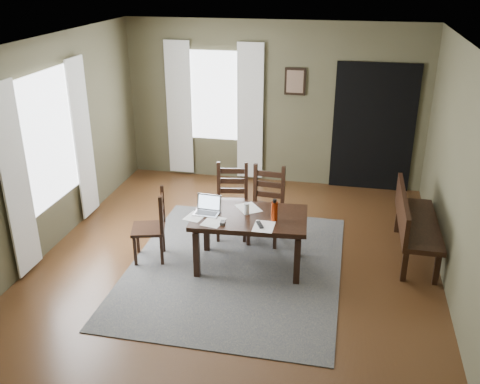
% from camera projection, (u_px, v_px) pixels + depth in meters
% --- Properties ---
extents(ground, '(5.00, 6.00, 0.01)m').
position_uv_depth(ground, '(235.00, 267.00, 6.70)').
color(ground, '#492C16').
extents(room_shell, '(5.02, 6.02, 2.71)m').
position_uv_depth(room_shell, '(235.00, 128.00, 5.99)').
color(room_shell, '#4E4B33').
rests_on(room_shell, ground).
extents(rug, '(2.60, 3.20, 0.01)m').
position_uv_depth(rug, '(235.00, 267.00, 6.70)').
color(rug, '#494949').
rests_on(rug, ground).
extents(dining_table, '(1.44, 0.93, 0.69)m').
position_uv_depth(dining_table, '(250.00, 222.00, 6.48)').
color(dining_table, black).
rests_on(dining_table, rug).
extents(chair_end, '(0.50, 0.50, 0.93)m').
position_uv_depth(chair_end, '(152.00, 227.00, 6.72)').
color(chair_end, black).
rests_on(chair_end, rug).
extents(chair_back_left, '(0.51, 0.51, 1.01)m').
position_uv_depth(chair_back_left, '(232.00, 202.00, 7.32)').
color(chair_back_left, black).
rests_on(chair_back_left, rug).
extents(chair_back_right, '(0.48, 0.48, 1.02)m').
position_uv_depth(chair_back_right, '(266.00, 206.00, 7.18)').
color(chair_back_right, black).
rests_on(chair_back_right, rug).
extents(bench, '(0.49, 1.51, 0.85)m').
position_uv_depth(bench, '(412.00, 220.00, 6.79)').
color(bench, black).
rests_on(bench, ground).
extents(laptop, '(0.32, 0.26, 0.21)m').
position_uv_depth(laptop, '(208.00, 208.00, 6.52)').
color(laptop, '#B7B7BC').
rests_on(laptop, dining_table).
extents(computer_mouse, '(0.06, 0.10, 0.03)m').
position_uv_depth(computer_mouse, '(223.00, 223.00, 6.24)').
color(computer_mouse, '#3F3F42').
rests_on(computer_mouse, dining_table).
extents(tv_remote, '(0.12, 0.18, 0.02)m').
position_uv_depth(tv_remote, '(260.00, 225.00, 6.21)').
color(tv_remote, black).
rests_on(tv_remote, dining_table).
extents(drinking_glass, '(0.07, 0.07, 0.14)m').
position_uv_depth(drinking_glass, '(247.00, 209.00, 6.46)').
color(drinking_glass, silver).
rests_on(drinking_glass, dining_table).
extents(water_bottle, '(0.08, 0.08, 0.27)m').
position_uv_depth(water_bottle, '(274.00, 211.00, 6.28)').
color(water_bottle, '#A42D0C').
rests_on(water_bottle, dining_table).
extents(paper_a, '(0.27, 0.31, 0.00)m').
position_uv_depth(paper_a, '(195.00, 217.00, 6.42)').
color(paper_a, white).
rests_on(paper_a, dining_table).
extents(paper_b, '(0.24, 0.31, 0.00)m').
position_uv_depth(paper_b, '(264.00, 226.00, 6.18)').
color(paper_b, white).
rests_on(paper_b, dining_table).
extents(paper_c, '(0.38, 0.40, 0.00)m').
position_uv_depth(paper_c, '(248.00, 208.00, 6.64)').
color(paper_c, white).
rests_on(paper_c, dining_table).
extents(paper_e, '(0.28, 0.33, 0.00)m').
position_uv_depth(paper_e, '(213.00, 222.00, 6.30)').
color(paper_e, white).
rests_on(paper_e, dining_table).
extents(window_left, '(0.01, 1.30, 1.70)m').
position_uv_depth(window_left, '(48.00, 140.00, 6.77)').
color(window_left, white).
rests_on(window_left, ground).
extents(window_back, '(1.00, 0.01, 1.50)m').
position_uv_depth(window_back, '(214.00, 96.00, 8.99)').
color(window_back, white).
rests_on(window_back, ground).
extents(curtain_left_near, '(0.03, 0.48, 2.30)m').
position_uv_depth(curtain_left_near, '(16.00, 182.00, 6.13)').
color(curtain_left_near, silver).
rests_on(curtain_left_near, ground).
extents(curtain_left_far, '(0.03, 0.48, 2.30)m').
position_uv_depth(curtain_left_far, '(83.00, 139.00, 7.60)').
color(curtain_left_far, silver).
rests_on(curtain_left_far, ground).
extents(curtain_back_left, '(0.44, 0.03, 2.30)m').
position_uv_depth(curtain_back_left, '(179.00, 109.00, 9.18)').
color(curtain_back_left, silver).
rests_on(curtain_back_left, ground).
extents(curtain_back_right, '(0.44, 0.03, 2.30)m').
position_uv_depth(curtain_back_right, '(250.00, 113.00, 8.94)').
color(curtain_back_right, silver).
rests_on(curtain_back_right, ground).
extents(framed_picture, '(0.34, 0.03, 0.44)m').
position_uv_depth(framed_picture, '(295.00, 81.00, 8.61)').
color(framed_picture, black).
rests_on(framed_picture, ground).
extents(doorway_back, '(1.30, 0.03, 2.10)m').
position_uv_depth(doorway_back, '(373.00, 128.00, 8.65)').
color(doorway_back, black).
rests_on(doorway_back, ground).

